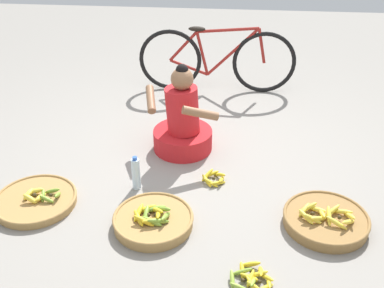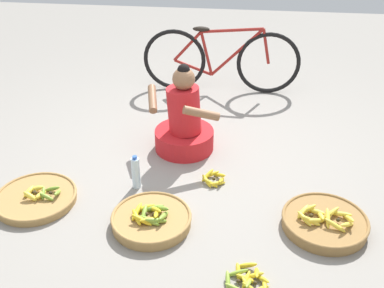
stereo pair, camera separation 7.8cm
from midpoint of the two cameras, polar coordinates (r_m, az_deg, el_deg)
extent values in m
plane|color=gray|center=(3.91, 0.92, -2.89)|extent=(10.00, 10.00, 0.00)
cylinder|color=red|center=(4.13, -0.41, 0.57)|extent=(0.52, 0.52, 0.18)
cylinder|color=red|center=(3.99, -0.42, 4.18)|extent=(0.39, 0.38, 0.42)
sphere|color=#8C6042|center=(3.87, -0.44, 7.97)|extent=(0.19, 0.19, 0.19)
sphere|color=black|center=(3.84, -0.44, 9.02)|extent=(0.10, 0.10, 0.10)
cylinder|color=#8C6042|center=(4.01, -4.30, 5.54)|extent=(0.14, 0.32, 0.16)
cylinder|color=#8C6042|center=(3.76, 1.75, 3.77)|extent=(0.31, 0.15, 0.16)
torus|color=black|center=(5.18, -1.72, 10.22)|extent=(0.68, 0.06, 0.68)
torus|color=black|center=(5.16, 9.76, 9.68)|extent=(0.68, 0.06, 0.68)
cylinder|color=maroon|center=(5.11, 5.94, 11.07)|extent=(0.55, 0.04, 0.55)
cylinder|color=maroon|center=(5.12, 2.23, 10.98)|extent=(0.15, 0.03, 0.49)
cylinder|color=maroon|center=(5.03, 5.39, 13.67)|extent=(0.65, 0.04, 0.08)
cylinder|color=maroon|center=(5.19, 0.57, 9.35)|extent=(0.42, 0.04, 0.18)
cylinder|color=maroon|center=(5.11, -0.10, 11.87)|extent=(0.31, 0.04, 0.35)
cylinder|color=maroon|center=(5.09, 9.49, 11.68)|extent=(0.11, 0.03, 0.38)
ellipsoid|color=black|center=(5.04, 1.59, 13.88)|extent=(0.18, 0.08, 0.05)
cylinder|color=olive|center=(3.43, 16.53, -9.25)|extent=(0.59, 0.59, 0.07)
torus|color=olive|center=(3.41, 16.62, -8.78)|extent=(0.60, 0.60, 0.02)
ellipsoid|color=yellow|center=(3.41, 19.23, -8.57)|extent=(0.07, 0.16, 0.09)
ellipsoid|color=yellow|center=(3.44, 18.32, -8.12)|extent=(0.16, 0.08, 0.07)
ellipsoid|color=yellow|center=(3.42, 17.23, -8.14)|extent=(0.14, 0.12, 0.08)
ellipsoid|color=yellow|center=(3.37, 16.91, -8.68)|extent=(0.03, 0.16, 0.09)
ellipsoid|color=yellow|center=(3.33, 17.74, -9.45)|extent=(0.16, 0.10, 0.08)
ellipsoid|color=yellow|center=(3.35, 19.09, -9.30)|extent=(0.14, 0.13, 0.09)
sphere|color=#382D19|center=(3.39, 18.09, -8.83)|extent=(0.03, 0.03, 0.03)
ellipsoid|color=yellow|center=(3.38, 16.09, -8.39)|extent=(0.05, 0.15, 0.07)
ellipsoid|color=yellow|center=(3.42, 15.52, -7.94)|extent=(0.14, 0.11, 0.06)
ellipsoid|color=yellow|center=(3.41, 14.53, -7.74)|extent=(0.15, 0.09, 0.08)
ellipsoid|color=yellow|center=(3.39, 14.08, -8.03)|extent=(0.11, 0.14, 0.07)
ellipsoid|color=yellow|center=(3.33, 14.26, -8.85)|extent=(0.12, 0.13, 0.07)
ellipsoid|color=yellow|center=(3.32, 14.98, -9.05)|extent=(0.15, 0.06, 0.08)
ellipsoid|color=yellow|center=(3.33, 15.70, -9.01)|extent=(0.14, 0.10, 0.08)
sphere|color=#382D19|center=(3.37, 15.03, -8.45)|extent=(0.03, 0.03, 0.03)
cylinder|color=#A87F47|center=(3.32, -4.30, -9.32)|extent=(0.56, 0.56, 0.07)
torus|color=#A87F47|center=(3.30, -4.32, -8.84)|extent=(0.57, 0.57, 0.02)
ellipsoid|color=olive|center=(3.25, -2.80, -8.78)|extent=(0.07, 0.16, 0.08)
ellipsoid|color=olive|center=(3.31, -3.11, -7.87)|extent=(0.15, 0.12, 0.09)
ellipsoid|color=olive|center=(3.33, -4.10, -7.84)|extent=(0.16, 0.08, 0.06)
ellipsoid|color=olive|center=(3.29, -5.18, -8.44)|extent=(0.04, 0.16, 0.07)
ellipsoid|color=olive|center=(3.23, -4.54, -9.32)|extent=(0.16, 0.08, 0.06)
ellipsoid|color=olive|center=(3.22, -3.73, -9.32)|extent=(0.16, 0.09, 0.08)
sphere|color=#382D19|center=(3.27, -3.96, -8.57)|extent=(0.03, 0.03, 0.03)
ellipsoid|color=gold|center=(3.27, -3.68, -8.51)|extent=(0.05, 0.16, 0.09)
ellipsoid|color=gold|center=(3.31, -3.92, -7.99)|extent=(0.14, 0.14, 0.09)
ellipsoid|color=gold|center=(3.34, -5.22, -7.84)|extent=(0.16, 0.10, 0.06)
ellipsoid|color=gold|center=(3.30, -6.07, -8.24)|extent=(0.07, 0.17, 0.08)
ellipsoid|color=gold|center=(3.27, -6.11, -8.90)|extent=(0.11, 0.16, 0.06)
ellipsoid|color=gold|center=(3.23, -5.47, -9.24)|extent=(0.16, 0.07, 0.08)
ellipsoid|color=gold|center=(3.23, -4.43, -9.24)|extent=(0.15, 0.12, 0.07)
sphere|color=#382D19|center=(3.28, -4.93, -8.55)|extent=(0.03, 0.03, 0.03)
cylinder|color=#A87F47|center=(3.70, -17.96, -6.37)|extent=(0.60, 0.60, 0.05)
torus|color=#A87F47|center=(3.69, -18.02, -6.04)|extent=(0.61, 0.61, 0.02)
ellipsoid|color=olive|center=(3.62, -15.53, -5.76)|extent=(0.04, 0.12, 0.07)
ellipsoid|color=olive|center=(3.68, -16.10, -5.28)|extent=(0.12, 0.04, 0.06)
ellipsoid|color=olive|center=(3.65, -17.15, -5.78)|extent=(0.06, 0.13, 0.07)
ellipsoid|color=olive|center=(3.61, -16.77, -6.21)|extent=(0.13, 0.05, 0.07)
sphere|color=#382D19|center=(3.64, -16.32, -5.76)|extent=(0.03, 0.03, 0.03)
ellipsoid|color=yellow|center=(3.65, -17.41, -5.92)|extent=(0.06, 0.13, 0.06)
ellipsoid|color=yellow|center=(3.72, -17.96, -5.22)|extent=(0.13, 0.07, 0.06)
ellipsoid|color=yellow|center=(3.70, -18.75, -5.53)|extent=(0.07, 0.13, 0.06)
ellipsoid|color=yellow|center=(3.64, -18.60, -6.07)|extent=(0.13, 0.07, 0.09)
sphere|color=#382D19|center=(3.67, -18.10, -5.68)|extent=(0.03, 0.03, 0.03)
ellipsoid|color=gold|center=(3.72, 4.23, -4.41)|extent=(0.06, 0.15, 0.08)
ellipsoid|color=gold|center=(3.77, 4.01, -3.83)|extent=(0.12, 0.12, 0.09)
ellipsoid|color=gold|center=(3.79, 2.92, -3.76)|extent=(0.15, 0.09, 0.06)
ellipsoid|color=gold|center=(3.77, 2.52, -3.83)|extent=(0.11, 0.13, 0.08)
ellipsoid|color=gold|center=(3.71, 2.41, -4.55)|extent=(0.11, 0.14, 0.07)
ellipsoid|color=gold|center=(3.69, 2.82, -4.75)|extent=(0.15, 0.08, 0.07)
ellipsoid|color=gold|center=(3.69, 3.76, -4.83)|extent=(0.14, 0.10, 0.06)
sphere|color=#382D19|center=(3.74, 3.27, -4.29)|extent=(0.03, 0.03, 0.03)
ellipsoid|color=#8CAD38|center=(2.94, 7.73, -16.49)|extent=(0.06, 0.14, 0.09)
ellipsoid|color=#8CAD38|center=(2.99, 6.37, -15.37)|extent=(0.14, 0.04, 0.08)
ellipsoid|color=#8CAD38|center=(2.94, 5.20, -16.35)|extent=(0.05, 0.15, 0.07)
sphere|color=#382D19|center=(2.95, 6.47, -16.33)|extent=(0.03, 0.03, 0.03)
ellipsoid|color=yellow|center=(2.96, 9.64, -16.51)|extent=(0.03, 0.13, 0.06)
ellipsoid|color=yellow|center=(2.98, 9.33, -15.93)|extent=(0.11, 0.11, 0.07)
ellipsoid|color=yellow|center=(2.99, 8.39, -15.62)|extent=(0.13, 0.04, 0.07)
ellipsoid|color=yellow|center=(2.96, 7.44, -16.12)|extent=(0.07, 0.13, 0.07)
ellipsoid|color=yellow|center=(2.93, 7.55, -16.83)|extent=(0.09, 0.12, 0.06)
sphere|color=#382D19|center=(2.95, 8.51, -16.46)|extent=(0.03, 0.03, 0.03)
ellipsoid|color=gold|center=(3.00, 8.68, -15.29)|extent=(0.03, 0.13, 0.07)
ellipsoid|color=gold|center=(3.04, 7.53, -14.49)|extent=(0.13, 0.04, 0.06)
ellipsoid|color=gold|center=(2.99, 6.46, -15.30)|extent=(0.05, 0.13, 0.07)
ellipsoid|color=gold|center=(2.97, 7.37, -16.02)|extent=(0.13, 0.05, 0.06)
sphere|color=#382D19|center=(3.00, 7.56, -15.25)|extent=(0.03, 0.03, 0.03)
cylinder|color=silver|center=(3.63, -6.27, -3.57)|extent=(0.07, 0.07, 0.26)
cylinder|color=#2D59B7|center=(3.55, -6.40, -1.66)|extent=(0.04, 0.04, 0.02)
camera|label=1|loc=(0.04, -89.37, 0.38)|focal=43.62mm
camera|label=2|loc=(0.04, 90.63, -0.38)|focal=43.62mm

